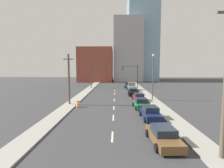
{
  "coord_description": "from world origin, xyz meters",
  "views": [
    {
      "loc": [
        0.3,
        -5.63,
        6.06
      ],
      "look_at": [
        -0.59,
        34.24,
        2.2
      ],
      "focal_mm": 28.0,
      "sensor_mm": 36.0,
      "label": 1
    }
  ],
  "objects_px": {
    "traffic_barrel": "(78,104)",
    "sedan_teal": "(128,86)",
    "sedan_red": "(139,98)",
    "traffic_signal_right": "(133,73)",
    "sedan_brown": "(163,136)",
    "sedan_green": "(141,104)",
    "utility_pole_left_mid": "(69,79)",
    "sedan_navy": "(150,113)",
    "street_lamp": "(153,74)",
    "traffic_signal_left": "(95,73)",
    "sedan_black": "(133,92)",
    "pickup_truck_gray": "(132,87)"
  },
  "relations": [
    {
      "from": "traffic_signal_right",
      "to": "sedan_teal",
      "type": "distance_m",
      "value": 4.24
    },
    {
      "from": "utility_pole_left_mid",
      "to": "traffic_barrel",
      "type": "distance_m",
      "value": 4.39
    },
    {
      "from": "street_lamp",
      "to": "sedan_brown",
      "type": "bearing_deg",
      "value": -99.05
    },
    {
      "from": "street_lamp",
      "to": "sedan_brown",
      "type": "xyz_separation_m",
      "value": [
        -2.91,
        -18.26,
        -4.22
      ]
    },
    {
      "from": "sedan_red",
      "to": "sedan_teal",
      "type": "distance_m",
      "value": 20.78
    },
    {
      "from": "traffic_signal_left",
      "to": "traffic_signal_right",
      "type": "distance_m",
      "value": 10.94
    },
    {
      "from": "sedan_black",
      "to": "utility_pole_left_mid",
      "type": "bearing_deg",
      "value": -137.25
    },
    {
      "from": "traffic_barrel",
      "to": "sedan_teal",
      "type": "relative_size",
      "value": 0.2
    },
    {
      "from": "sedan_brown",
      "to": "sedan_teal",
      "type": "relative_size",
      "value": 1.01
    },
    {
      "from": "utility_pole_left_mid",
      "to": "sedan_red",
      "type": "height_order",
      "value": "utility_pole_left_mid"
    },
    {
      "from": "traffic_signal_left",
      "to": "pickup_truck_gray",
      "type": "relative_size",
      "value": 1.26
    },
    {
      "from": "pickup_truck_gray",
      "to": "sedan_teal",
      "type": "height_order",
      "value": "pickup_truck_gray"
    },
    {
      "from": "traffic_signal_right",
      "to": "sedan_black",
      "type": "distance_m",
      "value": 13.28
    },
    {
      "from": "traffic_barrel",
      "to": "sedan_brown",
      "type": "distance_m",
      "value": 15.69
    },
    {
      "from": "traffic_signal_left",
      "to": "sedan_brown",
      "type": "distance_m",
      "value": 38.07
    },
    {
      "from": "utility_pole_left_mid",
      "to": "traffic_barrel",
      "type": "relative_size",
      "value": 8.55
    },
    {
      "from": "sedan_navy",
      "to": "traffic_barrel",
      "type": "bearing_deg",
      "value": 146.56
    },
    {
      "from": "sedan_red",
      "to": "sedan_black",
      "type": "relative_size",
      "value": 0.99
    },
    {
      "from": "sedan_red",
      "to": "sedan_teal",
      "type": "height_order",
      "value": "sedan_red"
    },
    {
      "from": "street_lamp",
      "to": "sedan_navy",
      "type": "distance_m",
      "value": 12.67
    },
    {
      "from": "sedan_red",
      "to": "sedan_teal",
      "type": "bearing_deg",
      "value": 89.97
    },
    {
      "from": "sedan_brown",
      "to": "traffic_signal_left",
      "type": "bearing_deg",
      "value": 101.61
    },
    {
      "from": "traffic_barrel",
      "to": "sedan_red",
      "type": "relative_size",
      "value": 0.2
    },
    {
      "from": "sedan_brown",
      "to": "sedan_navy",
      "type": "distance_m",
      "value": 6.6
    },
    {
      "from": "traffic_signal_right",
      "to": "traffic_barrel",
      "type": "xyz_separation_m",
      "value": [
        -10.74,
        -24.15,
        -3.89
      ]
    },
    {
      "from": "traffic_barrel",
      "to": "street_lamp",
      "type": "height_order",
      "value": "street_lamp"
    },
    {
      "from": "traffic_signal_left",
      "to": "sedan_navy",
      "type": "height_order",
      "value": "traffic_signal_left"
    },
    {
      "from": "sedan_navy",
      "to": "sedan_teal",
      "type": "distance_m",
      "value": 31.47
    },
    {
      "from": "sedan_brown",
      "to": "sedan_green",
      "type": "relative_size",
      "value": 1.08
    },
    {
      "from": "traffic_signal_right",
      "to": "sedan_brown",
      "type": "distance_m",
      "value": 36.82
    },
    {
      "from": "traffic_barrel",
      "to": "sedan_teal",
      "type": "bearing_deg",
      "value": 69.98
    },
    {
      "from": "sedan_teal",
      "to": "traffic_signal_right",
      "type": "bearing_deg",
      "value": -43.95
    },
    {
      "from": "traffic_barrel",
      "to": "traffic_signal_right",
      "type": "bearing_deg",
      "value": 66.01
    },
    {
      "from": "sedan_green",
      "to": "pickup_truck_gray",
      "type": "bearing_deg",
      "value": 85.64
    },
    {
      "from": "street_lamp",
      "to": "sedan_navy",
      "type": "relative_size",
      "value": 1.89
    },
    {
      "from": "sedan_navy",
      "to": "sedan_teal",
      "type": "bearing_deg",
      "value": 88.34
    },
    {
      "from": "traffic_signal_left",
      "to": "street_lamp",
      "type": "relative_size",
      "value": 0.81
    },
    {
      "from": "sedan_green",
      "to": "sedan_teal",
      "type": "xyz_separation_m",
      "value": [
        -0.16,
        25.96,
        -0.04
      ]
    },
    {
      "from": "street_lamp",
      "to": "sedan_green",
      "type": "height_order",
      "value": "street_lamp"
    },
    {
      "from": "traffic_signal_left",
      "to": "utility_pole_left_mid",
      "type": "bearing_deg",
      "value": -93.93
    },
    {
      "from": "traffic_signal_right",
      "to": "utility_pole_left_mid",
      "type": "relative_size",
      "value": 0.83
    },
    {
      "from": "sedan_red",
      "to": "pickup_truck_gray",
      "type": "bearing_deg",
      "value": 88.41
    },
    {
      "from": "sedan_brown",
      "to": "street_lamp",
      "type": "bearing_deg",
      "value": 77.68
    },
    {
      "from": "sedan_green",
      "to": "sedan_black",
      "type": "relative_size",
      "value": 0.91
    },
    {
      "from": "traffic_signal_right",
      "to": "street_lamp",
      "type": "relative_size",
      "value": 0.81
    },
    {
      "from": "utility_pole_left_mid",
      "to": "street_lamp",
      "type": "relative_size",
      "value": 0.97
    },
    {
      "from": "traffic_signal_left",
      "to": "sedan_navy",
      "type": "distance_m",
      "value": 31.86
    },
    {
      "from": "sedan_navy",
      "to": "sedan_green",
      "type": "height_order",
      "value": "sedan_navy"
    },
    {
      "from": "sedan_navy",
      "to": "pickup_truck_gray",
      "type": "relative_size",
      "value": 0.83
    },
    {
      "from": "traffic_barrel",
      "to": "sedan_black",
      "type": "height_order",
      "value": "sedan_black"
    }
  ]
}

